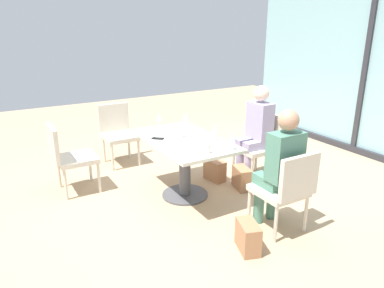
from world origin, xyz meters
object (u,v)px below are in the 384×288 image
object	(u,v)px
wine_glass_1	(233,138)
handbag_2	(215,170)
handbag_0	(242,178)
coffee_cup	(207,149)
cell_phone_on_table	(158,138)
wine_glass_3	(215,130)
wine_glass_4	(181,127)
wine_glass_0	(186,117)
person_far_right	(280,164)
handbag_1	(248,237)
chair_far_right	(286,187)
chair_side_end	(118,130)
chair_near_window	(261,142)
chair_front_left	(68,154)
dining_table_main	(185,154)
wine_glass_2	(159,118)
person_near_window	(256,129)

from	to	relation	value
wine_glass_1	handbag_2	xyz separation A→B (m)	(-0.79, 0.32, -0.72)
wine_glass_1	handbag_0	distance (m)	0.95
coffee_cup	cell_phone_on_table	distance (m)	0.73
wine_glass_3	coffee_cup	world-z (taller)	wine_glass_3
wine_glass_4	wine_glass_0	bearing A→B (deg)	144.42
person_far_right	handbag_1	size ratio (longest dim) A/B	4.20
chair_far_right	person_far_right	bearing A→B (deg)	180.00
coffee_cup	wine_glass_3	bearing A→B (deg)	135.03
handbag_0	chair_side_end	bearing A→B (deg)	-134.31
coffee_cup	wine_glass_4	bearing A→B (deg)	177.09
chair_side_end	coffee_cup	xyz separation A→B (m)	(2.03, 0.27, 0.28)
chair_near_window	handbag_2	size ratio (longest dim) A/B	2.90
handbag_1	chair_front_left	bearing A→B (deg)	-132.44
dining_table_main	wine_glass_3	size ratio (longest dim) A/B	7.31
wine_glass_2	wine_glass_3	xyz separation A→B (m)	(0.81, 0.32, 0.00)
chair_near_window	wine_glass_4	size ratio (longest dim) A/B	4.70
chair_far_right	coffee_cup	size ratio (longest dim) A/B	9.67
chair_far_right	chair_near_window	bearing A→B (deg)	149.40
chair_near_window	handbag_1	xyz separation A→B (m)	(1.27, -1.22, -0.36)
wine_glass_0	wine_glass_3	bearing A→B (deg)	-0.38
cell_phone_on_table	handbag_2	size ratio (longest dim) A/B	0.48
person_far_right	wine_glass_3	world-z (taller)	person_far_right
person_near_window	cell_phone_on_table	distance (m)	1.34
chair_side_end	cell_phone_on_table	world-z (taller)	chair_side_end
wine_glass_3	wine_glass_2	bearing A→B (deg)	-158.80
cell_phone_on_table	handbag_0	world-z (taller)	cell_phone_on_table
handbag_1	dining_table_main	bearing A→B (deg)	-162.84
chair_far_right	wine_glass_1	bearing A→B (deg)	-161.88
chair_near_window	chair_side_end	xyz separation A→B (m)	(-1.50, -1.48, 0.00)
coffee_cup	cell_phone_on_table	xyz separation A→B (m)	(-0.69, -0.23, -0.04)
wine_glass_2	handbag_1	distance (m)	1.99
wine_glass_0	chair_side_end	bearing A→B (deg)	-151.26
dining_table_main	coffee_cup	distance (m)	0.58
chair_near_window	handbag_2	world-z (taller)	chair_near_window
chair_near_window	person_far_right	bearing A→B (deg)	-33.04
chair_near_window	handbag_0	size ratio (longest dim) A/B	2.90
wine_glass_4	chair_side_end	bearing A→B (deg)	-168.05
handbag_1	handbag_2	distance (m)	1.60
handbag_2	dining_table_main	bearing A→B (deg)	-76.42
chair_near_window	wine_glass_0	xyz separation A→B (m)	(-0.45, -0.91, 0.37)
wine_glass_3	coffee_cup	distance (m)	0.43
handbag_0	person_far_right	bearing A→B (deg)	-1.97
chair_near_window	chair_far_right	bearing A→B (deg)	-30.60
person_near_window	handbag_0	bearing A→B (deg)	-61.27
chair_side_end	chair_front_left	size ratio (longest dim) A/B	1.00
chair_far_right	chair_side_end	bearing A→B (deg)	-164.16
wine_glass_3	handbag_1	distance (m)	1.30
chair_front_left	wine_glass_0	bearing A→B (deg)	75.91
wine_glass_0	coffee_cup	distance (m)	1.03
chair_side_end	handbag_0	distance (m)	2.01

